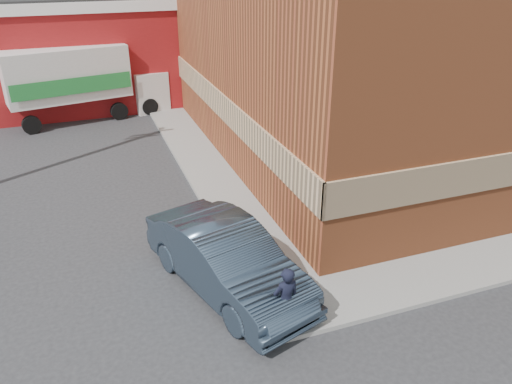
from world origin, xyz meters
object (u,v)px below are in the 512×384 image
object	(u,v)px
brick_building	(380,29)
warehouse	(23,51)
sedan	(227,259)
box_truck	(82,78)
man	(286,301)

from	to	relation	value
brick_building	warehouse	distance (m)	18.30
sedan	box_truck	bearing A→B (deg)	81.87
brick_building	sedan	world-z (taller)	brick_building
warehouse	sedan	bearing A→B (deg)	-75.07
warehouse	box_truck	world-z (taller)	warehouse
warehouse	brick_building	bearing A→B (deg)	-37.20
warehouse	sedan	distance (m)	20.28
brick_building	man	xyz separation A→B (m)	(-8.61, -10.55, -3.74)
brick_building	man	bearing A→B (deg)	-129.24
warehouse	man	world-z (taller)	warehouse
brick_building	box_truck	size ratio (longest dim) A/B	2.42
man	box_truck	xyz separation A→B (m)	(-3.20, 17.69, 1.12)
brick_building	sedan	distance (m)	13.16
warehouse	sedan	world-z (taller)	warehouse
sedan	warehouse	bearing A→B (deg)	87.67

